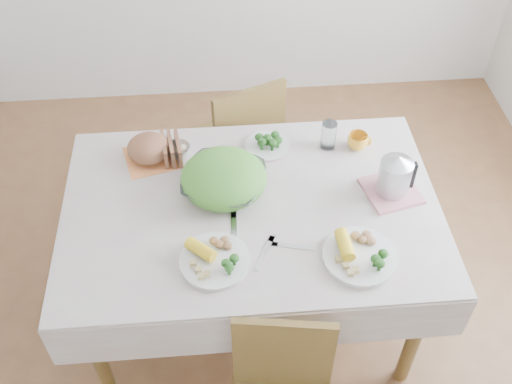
{
  "coord_description": "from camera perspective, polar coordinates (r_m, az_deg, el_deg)",
  "views": [
    {
      "loc": [
        -0.11,
        -1.6,
        2.52
      ],
      "look_at": [
        0.02,
        0.02,
        0.82
      ],
      "focal_mm": 42.0,
      "sensor_mm": 36.0,
      "label": 1
    }
  ],
  "objects": [
    {
      "name": "knife",
      "position": [
        2.25,
        3.56,
        -5.18
      ],
      "size": [
        0.17,
        0.06,
        0.0
      ],
      "primitive_type": "cube",
      "rotation": [
        0.0,
        0.0,
        1.34
      ],
      "color": "silver",
      "rests_on": "tablecloth"
    },
    {
      "name": "glass_tumbler",
      "position": [
        2.61,
        6.94,
        5.43
      ],
      "size": [
        0.09,
        0.09,
        0.13
      ],
      "primitive_type": "cylinder",
      "rotation": [
        0.0,
        0.0,
        0.37
      ],
      "color": "white",
      "rests_on": "tablecloth"
    },
    {
      "name": "dinner_plate_right",
      "position": [
        2.23,
        9.83,
        -6.1
      ],
      "size": [
        0.34,
        0.34,
        0.02
      ],
      "primitive_type": "cylinder",
      "rotation": [
        0.0,
        0.0,
        -0.28
      ],
      "color": "white",
      "rests_on": "tablecloth"
    },
    {
      "name": "napkin",
      "position": [
        2.61,
        -9.99,
        3.19
      ],
      "size": [
        0.25,
        0.25,
        0.0
      ],
      "primitive_type": "cube",
      "rotation": [
        0.0,
        0.0,
        0.25
      ],
      "color": "#F58D49",
      "rests_on": "tablecloth"
    },
    {
      "name": "fork_left",
      "position": [
        2.29,
        -2.09,
        -3.71
      ],
      "size": [
        0.03,
        0.19,
        0.0
      ],
      "primitive_type": "cube",
      "rotation": [
        0.0,
        0.0,
        -0.04
      ],
      "color": "silver",
      "rests_on": "tablecloth"
    },
    {
      "name": "bread_loaf",
      "position": [
        2.58,
        -10.14,
        4.1
      ],
      "size": [
        0.24,
        0.23,
        0.11
      ],
      "primitive_type": "ellipsoid",
      "rotation": [
        0.0,
        0.0,
        0.4
      ],
      "color": "brown",
      "rests_on": "napkin"
    },
    {
      "name": "floor",
      "position": [
        2.99,
        -0.36,
        -11.28
      ],
      "size": [
        3.6,
        3.6,
        0.0
      ],
      "primitive_type": "plane",
      "color": "brown",
      "rests_on": "ground"
    },
    {
      "name": "chair_far",
      "position": [
        3.15,
        -2.04,
        5.44
      ],
      "size": [
        0.52,
        0.52,
        0.87
      ],
      "primitive_type": "cube",
      "rotation": [
        0.0,
        0.0,
        3.54
      ],
      "color": "brown",
      "rests_on": "floor"
    },
    {
      "name": "tablecloth",
      "position": [
        2.38,
        -0.44,
        -1.44
      ],
      "size": [
        1.5,
        1.0,
        0.01
      ],
      "primitive_type": "cube",
      "color": "beige",
      "rests_on": "dining_table"
    },
    {
      "name": "fork_right",
      "position": [
        2.22,
        0.8,
        -5.86
      ],
      "size": [
        0.1,
        0.17,
        0.0
      ],
      "primitive_type": "cube",
      "rotation": [
        0.0,
        0.0,
        -0.46
      ],
      "color": "silver",
      "rests_on": "tablecloth"
    },
    {
      "name": "broccoli_plate",
      "position": [
        2.62,
        1.09,
        4.41
      ],
      "size": [
        0.25,
        0.25,
        0.02
      ],
      "primitive_type": "cylinder",
      "rotation": [
        0.0,
        0.0,
        -0.3
      ],
      "color": "beige",
      "rests_on": "tablecloth"
    },
    {
      "name": "fruit_bowl",
      "position": [
        2.61,
        -7.41,
        4.02
      ],
      "size": [
        0.12,
        0.12,
        0.03
      ],
      "primitive_type": "imported",
      "rotation": [
        0.0,
        0.0,
        0.16
      ],
      "color": "white",
      "rests_on": "tablecloth"
    },
    {
      "name": "salad_bowl",
      "position": [
        2.42,
        -3.08,
        0.92
      ],
      "size": [
        0.41,
        0.41,
        0.08
      ],
      "primitive_type": "imported",
      "rotation": [
        0.0,
        0.0,
        -0.33
      ],
      "color": "white",
      "rests_on": "tablecloth"
    },
    {
      "name": "dining_table",
      "position": [
        2.68,
        -0.39,
        -6.95
      ],
      "size": [
        1.4,
        0.9,
        0.75
      ],
      "primitive_type": "cube",
      "color": "brown",
      "rests_on": "floor"
    },
    {
      "name": "electric_kettle",
      "position": [
        2.41,
        13.17,
        1.96
      ],
      "size": [
        0.17,
        0.17,
        0.18
      ],
      "primitive_type": "cylinder",
      "rotation": [
        0.0,
        0.0,
        -0.36
      ],
      "color": "#B2B5BA",
      "rests_on": "pink_tray"
    },
    {
      "name": "dinner_plate_left",
      "position": [
        2.19,
        -3.92,
        -6.57
      ],
      "size": [
        0.35,
        0.35,
        0.02
      ],
      "primitive_type": "cylinder",
      "rotation": [
        0.0,
        0.0,
        0.5
      ],
      "color": "white",
      "rests_on": "tablecloth"
    },
    {
      "name": "pink_tray",
      "position": [
        2.49,
        12.74,
        0.09
      ],
      "size": [
        0.25,
        0.25,
        0.02
      ],
      "primitive_type": "cube",
      "rotation": [
        0.0,
        0.0,
        0.23
      ],
      "color": "#CC7C84",
      "rests_on": "tablecloth"
    },
    {
      "name": "yellow_mug",
      "position": [
        2.64,
        9.66,
        4.79
      ],
      "size": [
        0.11,
        0.11,
        0.07
      ],
      "primitive_type": "imported",
      "rotation": [
        0.0,
        0.0,
        -0.32
      ],
      "color": "gold",
      "rests_on": "tablecloth"
    }
  ]
}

